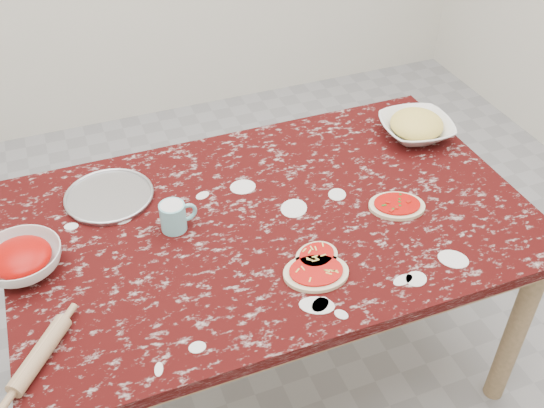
% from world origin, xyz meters
% --- Properties ---
extents(ground, '(4.00, 4.00, 0.00)m').
position_xyz_m(ground, '(0.00, 0.00, 0.00)').
color(ground, gray).
extents(worktable, '(1.60, 1.00, 0.75)m').
position_xyz_m(worktable, '(0.00, 0.00, 0.67)').
color(worktable, black).
rests_on(worktable, ground).
extents(pizza_tray, '(0.34, 0.34, 0.01)m').
position_xyz_m(pizza_tray, '(-0.46, 0.28, 0.76)').
color(pizza_tray, '#B2B2B7').
rests_on(pizza_tray, worktable).
extents(sauce_bowl, '(0.29, 0.29, 0.07)m').
position_xyz_m(sauce_bowl, '(-0.74, 0.04, 0.79)').
color(sauce_bowl, white).
rests_on(sauce_bowl, worktable).
extents(cheese_bowl, '(0.29, 0.29, 0.06)m').
position_xyz_m(cheese_bowl, '(0.66, 0.24, 0.78)').
color(cheese_bowl, white).
rests_on(cheese_bowl, worktable).
extents(flour_mug, '(0.12, 0.08, 0.09)m').
position_xyz_m(flour_mug, '(-0.30, 0.06, 0.80)').
color(flour_mug, '#7ACBD5').
rests_on(flour_mug, worktable).
extents(pizza_left, '(0.21, 0.18, 0.02)m').
position_xyz_m(pizza_left, '(0.02, -0.28, 0.76)').
color(pizza_left, beige).
rests_on(pizza_left, worktable).
extents(pizza_mid, '(0.17, 0.16, 0.02)m').
position_xyz_m(pizza_mid, '(0.05, -0.22, 0.76)').
color(pizza_mid, beige).
rests_on(pizza_mid, worktable).
extents(pizza_right, '(0.21, 0.19, 0.02)m').
position_xyz_m(pizza_right, '(0.39, -0.10, 0.76)').
color(pizza_right, beige).
rests_on(pizza_right, worktable).
extents(rolling_pin, '(0.17, 0.20, 0.04)m').
position_xyz_m(rolling_pin, '(-0.72, -0.30, 0.77)').
color(rolling_pin, tan).
rests_on(rolling_pin, worktable).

